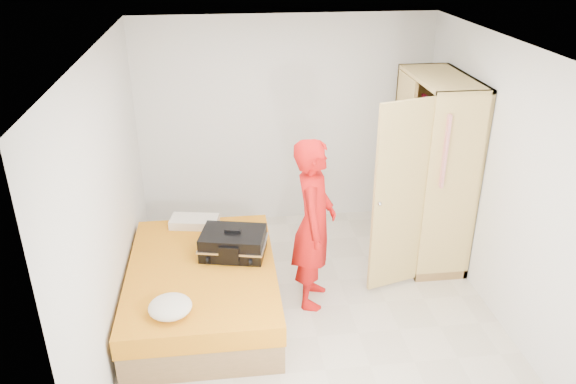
{
  "coord_description": "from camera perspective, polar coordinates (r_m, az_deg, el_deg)",
  "views": [
    {
      "loc": [
        -0.78,
        -4.56,
        3.48
      ],
      "look_at": [
        -0.14,
        0.64,
        1.0
      ],
      "focal_mm": 35.0,
      "sensor_mm": 36.0,
      "label": 1
    }
  ],
  "objects": [
    {
      "name": "room",
      "position": [
        5.12,
        2.41,
        0.06
      ],
      "size": [
        4.0,
        4.02,
        2.6
      ],
      "color": "beige",
      "rests_on": "ground"
    },
    {
      "name": "person",
      "position": [
        5.45,
        2.65,
        -3.27
      ],
      "size": [
        0.57,
        0.72,
        1.75
      ],
      "primitive_type": "imported",
      "rotation": [
        0.0,
        0.0,
        1.32
      ],
      "color": "red",
      "rests_on": "ground"
    },
    {
      "name": "pillow",
      "position": [
        6.26,
        -9.48,
        -2.99
      ],
      "size": [
        0.56,
        0.35,
        0.09
      ],
      "primitive_type": "cube",
      "rotation": [
        0.0,
        0.0,
        -0.18
      ],
      "color": "silver",
      "rests_on": "bed"
    },
    {
      "name": "wardrobe",
      "position": [
        6.36,
        14.14,
        1.53
      ],
      "size": [
        1.15,
        1.34,
        2.1
      ],
      "color": "#E5C06F",
      "rests_on": "ground"
    },
    {
      "name": "bed",
      "position": [
        5.68,
        -8.62,
        -9.63
      ],
      "size": [
        1.42,
        2.02,
        0.5
      ],
      "color": "#9A6F46",
      "rests_on": "ground"
    },
    {
      "name": "suitcase",
      "position": [
        5.65,
        -5.59,
        -5.21
      ],
      "size": [
        0.73,
        0.6,
        0.28
      ],
      "rotation": [
        0.0,
        0.0,
        -0.22
      ],
      "color": "black",
      "rests_on": "bed"
    },
    {
      "name": "round_cushion",
      "position": [
        4.95,
        -11.88,
        -11.34
      ],
      "size": [
        0.37,
        0.37,
        0.14
      ],
      "primitive_type": "ellipsoid",
      "color": "silver",
      "rests_on": "bed"
    }
  ]
}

